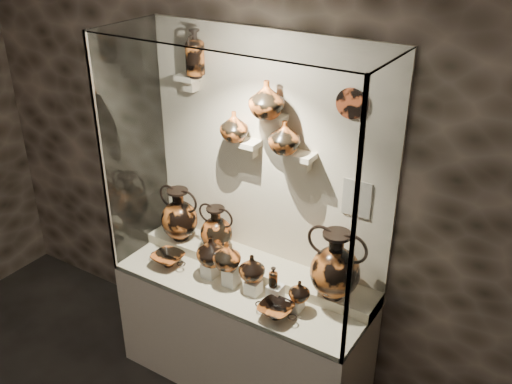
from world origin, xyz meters
TOP-DOWN VIEW (x-y plane):
  - wall_back at (0.00, 2.50)m, footprint 5.00×0.02m
  - plinth at (0.00, 2.18)m, footprint 1.70×0.60m
  - front_tier at (0.00, 2.18)m, footprint 1.68×0.58m
  - rear_tier at (0.00, 2.35)m, footprint 1.70×0.25m
  - back_panel at (0.00, 2.50)m, footprint 1.70×0.03m
  - glass_front at (0.00, 1.88)m, footprint 1.70×0.01m
  - glass_left at (-0.85, 2.18)m, footprint 0.01×0.60m
  - glass_right at (0.85, 2.18)m, footprint 0.01×0.60m
  - glass_top at (0.00, 2.18)m, footprint 1.70×0.60m
  - frame_post_left at (-0.84, 1.89)m, footprint 0.02×0.02m
  - frame_post_right at (0.84, 1.89)m, footprint 0.02×0.02m
  - pedestal_a at (-0.22, 2.13)m, footprint 0.09×0.09m
  - pedestal_b at (-0.05, 2.13)m, footprint 0.09×0.09m
  - pedestal_c at (0.12, 2.13)m, footprint 0.09×0.09m
  - pedestal_d at (0.28, 2.13)m, footprint 0.09×0.09m
  - pedestal_e at (0.42, 2.13)m, footprint 0.09×0.09m
  - bracket_ul at (-0.55, 2.42)m, footprint 0.14×0.12m
  - bracket_ca at (-0.10, 2.42)m, footprint 0.14×0.12m
  - bracket_cb at (0.10, 2.42)m, footprint 0.10×0.12m
  - bracket_cc at (0.28, 2.42)m, footprint 0.14×0.12m
  - amphora_left at (-0.61, 2.32)m, footprint 0.38×0.38m
  - amphora_mid at (-0.31, 2.33)m, footprint 0.33×0.33m
  - amphora_right at (0.59, 2.29)m, footprint 0.36×0.36m
  - jug_a at (-0.20, 2.13)m, footprint 0.21×0.21m
  - jug_b at (-0.07, 2.11)m, footprint 0.20×0.20m
  - jug_c at (0.10, 2.15)m, footprint 0.21×0.21m
  - jug_e at (0.45, 2.13)m, footprint 0.16×0.16m
  - lekythos_small at (0.27, 2.11)m, footprint 0.07×0.07m
  - kylix_left at (-0.53, 2.08)m, footprint 0.33×0.31m
  - kylix_right at (0.36, 2.00)m, footprint 0.31×0.28m
  - lekythos_tall at (-0.47, 2.40)m, footprint 0.17×0.17m
  - ovoid_vase_a at (-0.18, 2.38)m, footprint 0.22×0.22m
  - ovoid_vase_b at (0.06, 2.37)m, footprint 0.21×0.21m
  - ovoid_vase_c at (0.18, 2.38)m, footprint 0.19×0.19m
  - wall_plate at (0.54, 2.47)m, footprint 0.17×0.02m
  - info_placard at (0.61, 2.47)m, footprint 0.17×0.01m

SIDE VIEW (x-z plane):
  - plinth at x=0.00m, z-range 0.00..0.80m
  - front_tier at x=0.00m, z-range 0.80..0.83m
  - rear_tier at x=0.00m, z-range 0.80..0.90m
  - pedestal_e at x=0.42m, z-range 0.83..0.91m
  - pedestal_c at x=0.12m, z-range 0.83..0.92m
  - pedestal_a at x=-0.22m, z-range 0.83..0.93m
  - kylix_right at x=0.36m, z-range 0.83..0.94m
  - kylix_left at x=-0.53m, z-range 0.83..0.94m
  - pedestal_d at x=0.28m, z-range 0.83..0.95m
  - pedestal_b at x=-0.05m, z-range 0.83..0.96m
  - jug_e at x=0.45m, z-range 0.91..1.04m
  - jug_c at x=0.10m, z-range 0.92..1.09m
  - lekythos_small at x=0.27m, z-range 0.95..1.10m
  - jug_a at x=-0.20m, z-range 0.93..1.13m
  - jug_b at x=-0.07m, z-range 0.96..1.15m
  - amphora_mid at x=-0.31m, z-range 0.90..1.23m
  - amphora_left at x=-0.61m, z-range 0.90..1.29m
  - amphora_right at x=0.59m, z-range 0.90..1.35m
  - info_placard at x=0.61m, z-range 1.38..1.61m
  - wall_back at x=0.00m, z-range 0.00..3.20m
  - back_panel at x=0.00m, z-range 0.80..2.40m
  - glass_front at x=0.00m, z-range 0.80..2.40m
  - glass_left at x=-0.85m, z-range 0.80..2.40m
  - glass_right at x=0.85m, z-range 0.80..2.40m
  - frame_post_left at x=-0.84m, z-range 0.80..2.40m
  - frame_post_right at x=0.84m, z-range 0.80..2.40m
  - bracket_ca at x=-0.10m, z-range 1.68..1.72m
  - bracket_cc at x=0.28m, z-range 1.68..1.72m
  - ovoid_vase_a at x=-0.18m, z-range 1.72..1.90m
  - ovoid_vase_c at x=0.18m, z-range 1.72..1.91m
  - bracket_cb at x=0.10m, z-range 1.88..1.92m
  - ovoid_vase_b at x=0.06m, z-range 1.92..2.14m
  - bracket_ul at x=-0.55m, z-range 2.03..2.07m
  - wall_plate at x=0.54m, z-range 1.97..2.14m
  - lekythos_tall at x=-0.47m, z-range 2.07..2.39m
  - glass_top at x=0.00m, z-range 2.39..2.40m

